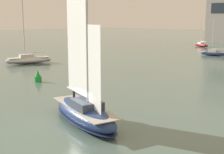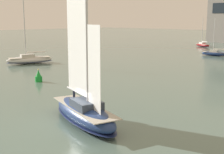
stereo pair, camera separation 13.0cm
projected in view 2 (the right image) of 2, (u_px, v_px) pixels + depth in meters
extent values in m
plane|color=slate|center=(84.00, 123.00, 23.48)|extent=(400.00, 400.00, 0.00)
ellipsoid|color=navy|center=(84.00, 113.00, 23.34)|extent=(9.20, 4.91, 1.51)
ellipsoid|color=#19234C|center=(84.00, 118.00, 23.42)|extent=(9.29, 4.96, 0.18)
cube|color=#BCB7A8|center=(84.00, 107.00, 23.26)|extent=(8.06, 4.23, 0.06)
cube|color=#333D4C|center=(86.00, 104.00, 22.82)|extent=(2.87, 2.37, 0.62)
cylinder|color=silver|center=(87.00, 32.00, 21.64)|extent=(0.18, 0.18, 11.07)
cylinder|color=silver|center=(77.00, 92.00, 24.20)|extent=(3.86, 1.28, 0.15)
cube|color=white|center=(77.00, 33.00, 23.24)|extent=(3.52, 1.08, 9.08)
cube|color=white|center=(94.00, 70.00, 21.17)|extent=(1.87, 0.58, 6.09)
cylinder|color=#232838|center=(74.00, 94.00, 25.61)|extent=(0.25, 0.25, 0.85)
cylinder|color=gold|center=(74.00, 85.00, 25.47)|extent=(0.42, 0.42, 0.65)
sphere|color=tan|center=(74.00, 79.00, 25.39)|extent=(0.24, 0.24, 0.24)
ellipsoid|color=silver|center=(30.00, 60.00, 54.65)|extent=(4.65, 8.25, 1.35)
ellipsoid|color=#19234C|center=(30.00, 62.00, 54.72)|extent=(4.70, 8.33, 0.16)
cube|color=beige|center=(30.00, 58.00, 54.57)|extent=(4.01, 7.23, 0.06)
cube|color=beige|center=(27.00, 56.00, 54.34)|extent=(2.19, 2.61, 0.56)
cylinder|color=silver|center=(25.00, 29.00, 53.38)|extent=(0.16, 0.16, 9.94)
cylinder|color=silver|center=(36.00, 53.00, 54.94)|extent=(1.27, 3.43, 0.14)
cylinder|color=white|center=(36.00, 52.00, 54.92)|extent=(1.23, 3.12, 0.22)
ellipsoid|color=maroon|center=(203.00, 45.00, 88.41)|extent=(5.94, 4.17, 0.99)
ellipsoid|color=#19234C|center=(203.00, 46.00, 88.46)|extent=(6.00, 4.21, 0.12)
cube|color=#BCB7A8|center=(203.00, 44.00, 88.35)|extent=(5.20, 3.61, 0.06)
cube|color=silver|center=(202.00, 43.00, 88.58)|extent=(1.98, 1.78, 0.41)
cylinder|color=silver|center=(202.00, 31.00, 88.12)|extent=(0.12, 0.12, 7.32)
cylinder|color=silver|center=(205.00, 42.00, 87.44)|extent=(2.38, 1.31, 0.10)
cylinder|color=white|center=(205.00, 42.00, 87.43)|extent=(2.17, 1.24, 0.16)
ellipsoid|color=navy|center=(215.00, 54.00, 66.34)|extent=(5.91, 2.60, 0.97)
ellipsoid|color=#19234C|center=(215.00, 55.00, 66.39)|extent=(5.96, 2.63, 0.12)
cube|color=beige|center=(215.00, 52.00, 66.29)|extent=(5.19, 2.23, 0.06)
cube|color=beige|center=(214.00, 51.00, 66.40)|extent=(1.77, 1.39, 0.40)
cylinder|color=silver|center=(214.00, 35.00, 65.88)|extent=(0.11, 0.11, 7.14)
cylinder|color=silver|center=(219.00, 50.00, 65.73)|extent=(2.55, 0.56, 0.10)
cylinder|color=silver|center=(219.00, 49.00, 65.71)|extent=(2.30, 0.57, 0.16)
cylinder|color=green|center=(39.00, 79.00, 38.84)|extent=(0.88, 0.88, 0.66)
cone|color=green|center=(38.00, 73.00, 38.71)|extent=(0.66, 0.66, 0.81)
sphere|color=#F2F266|center=(38.00, 69.00, 38.62)|extent=(0.16, 0.16, 0.16)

